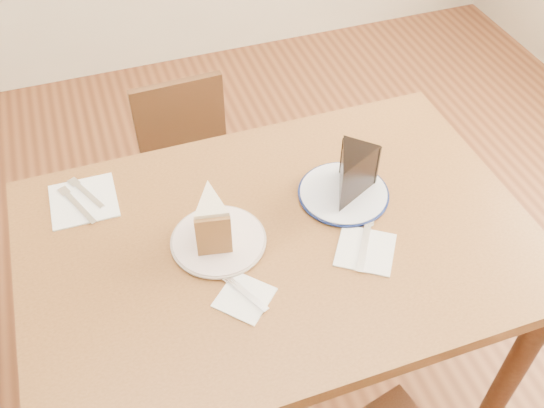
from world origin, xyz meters
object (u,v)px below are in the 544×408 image
(table, at_px, (279,262))
(chair_far, at_px, (194,179))
(plate_cream, at_px, (219,241))
(plate_navy, at_px, (343,193))
(carrot_cake, at_px, (212,217))
(chocolate_cake, at_px, (350,178))

(table, height_order, chair_far, table)
(table, relative_size, plate_cream, 5.63)
(plate_cream, relative_size, plate_navy, 0.98)
(carrot_cake, bearing_deg, table, -7.68)
(plate_cream, distance_m, plate_navy, 0.34)
(table, xyz_separation_m, carrot_cake, (-0.15, 0.05, 0.17))
(plate_cream, bearing_deg, carrot_cake, 106.65)
(table, distance_m, carrot_cake, 0.23)
(chair_far, relative_size, chocolate_cake, 5.47)
(chair_far, height_order, carrot_cake, carrot_cake)
(plate_cream, relative_size, chocolate_cake, 1.61)
(table, relative_size, chocolate_cake, 9.07)
(plate_navy, xyz_separation_m, chocolate_cake, (0.01, -0.01, 0.06))
(chair_far, relative_size, plate_navy, 3.32)
(chair_far, height_order, plate_navy, plate_navy)
(carrot_cake, distance_m, chocolate_cake, 0.35)
(table, xyz_separation_m, plate_navy, (0.20, 0.07, 0.10))
(carrot_cake, bearing_deg, plate_navy, 14.82)
(plate_navy, bearing_deg, table, -159.61)
(chair_far, bearing_deg, plate_cream, 82.18)
(table, height_order, plate_cream, plate_cream)
(table, distance_m, chair_far, 0.67)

